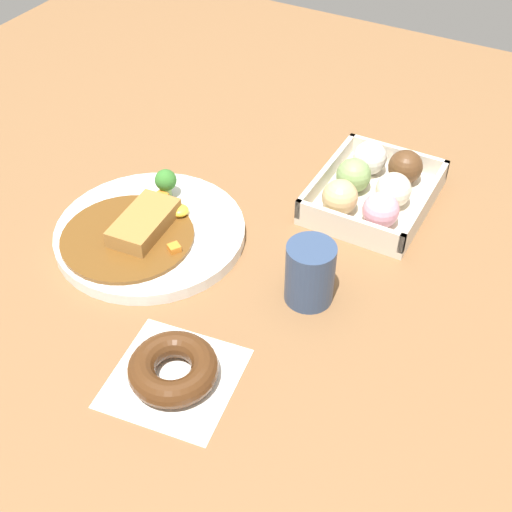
{
  "coord_description": "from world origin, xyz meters",
  "views": [
    {
      "loc": [
        0.62,
        0.4,
        0.64
      ],
      "look_at": [
        0.03,
        0.08,
        0.03
      ],
      "focal_mm": 47.75,
      "sensor_mm": 36.0,
      "label": 1
    }
  ],
  "objects_px": {
    "coffee_mug": "(310,273)",
    "chocolate_ring_donut": "(173,369)",
    "donut_box": "(374,188)",
    "curry_plate": "(148,231)"
  },
  "relations": [
    {
      "from": "donut_box",
      "to": "chocolate_ring_donut",
      "type": "relative_size",
      "value": 1.28
    },
    {
      "from": "coffee_mug",
      "to": "curry_plate",
      "type": "bearing_deg",
      "value": -89.1
    },
    {
      "from": "coffee_mug",
      "to": "chocolate_ring_donut",
      "type": "bearing_deg",
      "value": -22.4
    },
    {
      "from": "curry_plate",
      "to": "chocolate_ring_donut",
      "type": "distance_m",
      "value": 0.25
    },
    {
      "from": "donut_box",
      "to": "coffee_mug",
      "type": "distance_m",
      "value": 0.23
    },
    {
      "from": "curry_plate",
      "to": "donut_box",
      "type": "height_order",
      "value": "donut_box"
    },
    {
      "from": "curry_plate",
      "to": "coffee_mug",
      "type": "relative_size",
      "value": 3.13
    },
    {
      "from": "donut_box",
      "to": "chocolate_ring_donut",
      "type": "xyz_separation_m",
      "value": [
        0.42,
        -0.08,
        -0.01
      ]
    },
    {
      "from": "curry_plate",
      "to": "donut_box",
      "type": "xyz_separation_m",
      "value": [
        -0.23,
        0.25,
        0.01
      ]
    },
    {
      "from": "curry_plate",
      "to": "chocolate_ring_donut",
      "type": "height_order",
      "value": "curry_plate"
    }
  ]
}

